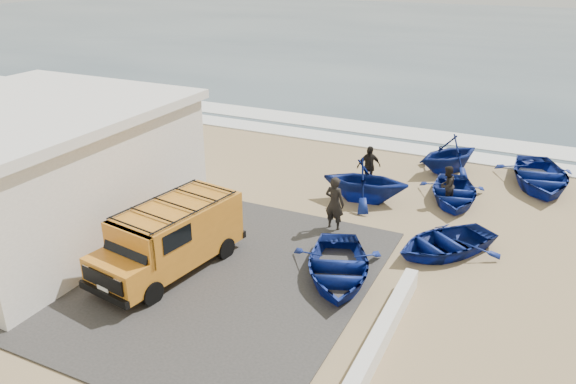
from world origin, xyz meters
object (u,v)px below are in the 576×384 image
(boat_near_left, at_px, (337,267))
(fisherman_back, at_px, (369,167))
(fisherman_middle, at_px, (447,185))
(van, at_px, (171,236))
(boat_mid_left, at_px, (365,180))
(boat_far_left, at_px, (449,154))
(boat_mid_right, at_px, (454,193))
(boat_near_right, at_px, (444,242))
(boat_far_right, at_px, (540,176))
(fisherman_front, at_px, (335,203))
(building, at_px, (26,170))
(parapet, at_px, (380,338))

(boat_near_left, xyz_separation_m, fisherman_back, (-1.41, 7.09, 0.47))
(boat_near_left, xyz_separation_m, fisherman_middle, (1.76, 6.71, 0.36))
(van, xyz_separation_m, fisherman_back, (3.21, 8.68, -0.24))
(boat_mid_left, distance_m, boat_far_left, 5.05)
(boat_mid_right, distance_m, fisherman_middle, 0.57)
(boat_near_left, relative_size, boat_near_right, 1.08)
(van, height_order, boat_mid_right, van)
(boat_far_right, height_order, fisherman_front, fisherman_front)
(boat_mid_left, height_order, boat_far_left, boat_mid_left)
(building, height_order, boat_mid_right, building)
(van, bearing_deg, fisherman_middle, 61.29)
(van, height_order, boat_far_right, van)
(boat_far_left, relative_size, boat_far_right, 0.71)
(fisherman_back, bearing_deg, van, -151.07)
(boat_near_left, distance_m, fisherman_middle, 6.95)
(parapet, height_order, fisherman_middle, fisherman_middle)
(building, bearing_deg, boat_near_right, 18.59)
(boat_far_right, distance_m, fisherman_front, 9.43)
(fisherman_back, bearing_deg, boat_mid_right, -41.20)
(building, relative_size, boat_near_right, 2.67)
(building, xyz_separation_m, fisherman_middle, (12.22, 8.17, -1.41))
(boat_far_left, bearing_deg, parapet, -52.97)
(boat_mid_right, xyz_separation_m, boat_far_right, (2.85, 3.06, 0.09))
(boat_mid_right, xyz_separation_m, fisherman_middle, (-0.23, -0.35, 0.39))
(boat_mid_left, distance_m, boat_mid_right, 3.40)
(building, xyz_separation_m, boat_far_right, (15.30, 11.58, -1.71))
(boat_far_left, xyz_separation_m, boat_far_right, (3.66, -0.07, -0.37))
(boat_far_left, bearing_deg, building, -101.82)
(building, distance_m, fisherman_back, 12.52)
(van, relative_size, boat_mid_right, 1.41)
(boat_near_left, height_order, boat_mid_left, boat_mid_left)
(boat_near_left, bearing_deg, boat_mid_right, 53.37)
(boat_far_right, bearing_deg, fisherman_middle, -144.66)
(boat_mid_left, height_order, fisherman_back, fisherman_back)
(boat_far_left, bearing_deg, fisherman_back, -96.63)
(fisherman_middle, bearing_deg, fisherman_back, -79.04)
(fisherman_front, height_order, fisherman_back, fisherman_front)
(boat_mid_right, relative_size, fisherman_back, 2.05)
(parapet, height_order, van, van)
(boat_far_right, relative_size, fisherman_middle, 2.92)
(boat_far_left, height_order, fisherman_back, fisherman_back)
(boat_near_left, xyz_separation_m, boat_far_right, (4.84, 10.12, 0.06))
(boat_near_right, relative_size, boat_mid_left, 1.09)
(boat_near_left, relative_size, fisherman_back, 2.21)
(van, height_order, boat_near_right, van)
(boat_near_left, relative_size, boat_far_left, 1.21)
(parapet, distance_m, fisherman_middle, 9.19)
(parapet, distance_m, boat_mid_right, 9.53)
(parapet, bearing_deg, building, 175.42)
(boat_mid_left, bearing_deg, van, 145.98)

